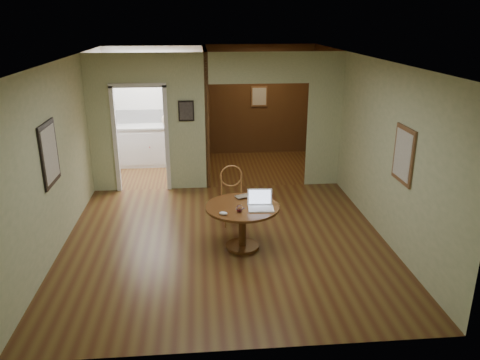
{
  "coord_description": "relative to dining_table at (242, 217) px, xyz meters",
  "views": [
    {
      "loc": [
        -0.37,
        -6.55,
        3.34
      ],
      "look_at": [
        0.2,
        -0.2,
        1.1
      ],
      "focal_mm": 35.0,
      "sensor_mm": 36.0,
      "label": 1
    }
  ],
  "objects": [
    {
      "name": "grocery_bag",
      "position": [
        -1.32,
        4.39,
        0.57
      ],
      "size": [
        0.34,
        0.32,
        0.27
      ],
      "primitive_type": "ellipsoid",
      "rotation": [
        0.0,
        0.0,
        0.39
      ],
      "color": "#BFAF8C",
      "rests_on": "kitchen_cabinet"
    },
    {
      "name": "open_laptop",
      "position": [
        0.26,
        -0.08,
        0.24
      ],
      "size": [
        0.38,
        0.33,
        0.26
      ],
      "rotation": [
        0.0,
        0.0,
        -0.06
      ],
      "color": "white",
      "rests_on": "dining_table"
    },
    {
      "name": "chair",
      "position": [
        -0.08,
        0.96,
        0.04
      ],
      "size": [
        0.45,
        0.45,
        0.99
      ],
      "rotation": [
        0.0,
        0.0,
        0.07
      ],
      "color": "#AF7E3E",
      "rests_on": "ground"
    },
    {
      "name": "dining_table",
      "position": [
        0.0,
        0.0,
        0.0
      ],
      "size": [
        1.1,
        1.1,
        0.69
      ],
      "rotation": [
        0.0,
        0.0,
        0.14
      ],
      "color": "#5E2C17",
      "rests_on": "ground"
    },
    {
      "name": "closed_laptop",
      "position": [
        0.12,
        0.32,
        0.19
      ],
      "size": [
        0.43,
        0.37,
        0.03
      ],
      "primitive_type": "imported",
      "rotation": [
        0.0,
        0.0,
        0.44
      ],
      "color": "#B2B1B6",
      "rests_on": "dining_table"
    },
    {
      "name": "wine_glass",
      "position": [
        -0.06,
        -0.22,
        0.23
      ],
      "size": [
        0.1,
        0.1,
        0.11
      ],
      "primitive_type": null,
      "color": "white",
      "rests_on": "dining_table"
    },
    {
      "name": "floor",
      "position": [
        -0.24,
        0.19,
        -0.51
      ],
      "size": [
        5.0,
        5.0,
        0.0
      ],
      "primitive_type": "plane",
      "color": "#4E2A16",
      "rests_on": "ground"
    },
    {
      "name": "kitchen_cabinet",
      "position": [
        -1.59,
        4.39,
        -0.04
      ],
      "size": [
        2.06,
        0.6,
        0.94
      ],
      "color": "white",
      "rests_on": "ground"
    },
    {
      "name": "pen",
      "position": [
        -0.04,
        -0.13,
        0.18
      ],
      "size": [
        0.12,
        0.08,
        0.01
      ],
      "primitive_type": "cylinder",
      "rotation": [
        0.0,
        1.57,
        0.57
      ],
      "color": "#0B1653",
      "rests_on": "dining_table"
    },
    {
      "name": "mouse",
      "position": [
        -0.3,
        -0.31,
        0.2
      ],
      "size": [
        0.14,
        0.1,
        0.05
      ],
      "primitive_type": "ellipsoid",
      "rotation": [
        0.0,
        0.0,
        -0.33
      ],
      "color": "white",
      "rests_on": "dining_table"
    },
    {
      "name": "room_shell",
      "position": [
        -0.71,
        3.29,
        0.78
      ],
      "size": [
        5.2,
        7.5,
        5.0
      ],
      "color": "silver",
      "rests_on": "ground"
    }
  ]
}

